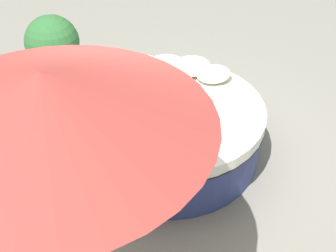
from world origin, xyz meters
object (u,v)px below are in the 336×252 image
object	(u,v)px
throw_pillow_3	(139,65)
round_bed	(168,130)
throw_pillow_0	(214,74)
throw_pillow_4	(119,76)
throw_pillow_2	(165,64)
patio_umbrella	(45,103)
throw_pillow_1	(191,66)
planter	(54,51)

from	to	relation	value
throw_pillow_3	round_bed	bearing A→B (deg)	101.91
throw_pillow_0	throw_pillow_4	size ratio (longest dim) A/B	0.88
throw_pillow_2	patio_umbrella	bearing A→B (deg)	62.56
throw_pillow_2	patio_umbrella	distance (m)	3.13
throw_pillow_1	throw_pillow_2	size ratio (longest dim) A/B	1.04
round_bed	throw_pillow_2	distance (m)	0.88
throw_pillow_2	planter	xyz separation A→B (m)	(1.31, -0.97, -0.13)
throw_pillow_2	throw_pillow_3	bearing A→B (deg)	-6.72
throw_pillow_1	throw_pillow_2	xyz separation A→B (m)	(0.29, -0.13, -0.01)
throw_pillow_3	throw_pillow_4	xyz separation A→B (m)	(0.27, 0.18, -0.00)
throw_pillow_1	patio_umbrella	distance (m)	3.16
round_bed	throw_pillow_0	size ratio (longest dim) A/B	5.14
throw_pillow_3	throw_pillow_0	bearing A→B (deg)	154.45
planter	throw_pillow_3	bearing A→B (deg)	136.84
throw_pillow_4	planter	world-z (taller)	planter
round_bed	throw_pillow_0	xyz separation A→B (m)	(-0.66, -0.39, 0.42)
throw_pillow_0	throw_pillow_4	distance (m)	1.12
throw_pillow_2	throw_pillow_1	bearing A→B (deg)	155.68
throw_pillow_0	throw_pillow_1	bearing A→B (deg)	-46.38
throw_pillow_0	throw_pillow_3	size ratio (longest dim) A/B	0.76
throw_pillow_1	throw_pillow_3	size ratio (longest dim) A/B	0.91
throw_pillow_2	planter	world-z (taller)	planter
patio_umbrella	planter	world-z (taller)	patio_umbrella
patio_umbrella	throw_pillow_0	bearing A→B (deg)	-129.92
throw_pillow_2	planter	bearing A→B (deg)	-36.38
throw_pillow_1	patio_umbrella	xyz separation A→B (m)	(1.59, 2.39, 1.31)
throw_pillow_1	throw_pillow_2	world-z (taller)	throw_pillow_1
throw_pillow_4	planter	bearing A→B (deg)	-56.93
throw_pillow_2	throw_pillow_4	world-z (taller)	throw_pillow_4
throw_pillow_0	patio_umbrella	xyz separation A→B (m)	(1.81, 2.16, 1.33)
throw_pillow_4	round_bed	bearing A→B (deg)	125.59
throw_pillow_2	throw_pillow_3	size ratio (longest dim) A/B	0.88
throw_pillow_0	throw_pillow_3	xyz separation A→B (m)	(0.82, -0.39, 0.02)
planter	throw_pillow_1	bearing A→B (deg)	145.56
throw_pillow_1	patio_umbrella	size ratio (longest dim) A/B	0.22
round_bed	patio_umbrella	size ratio (longest dim) A/B	0.95
round_bed	throw_pillow_2	size ratio (longest dim) A/B	4.45
round_bed	throw_pillow_1	distance (m)	0.88
throw_pillow_1	throw_pillow_2	distance (m)	0.31
patio_umbrella	planter	xyz separation A→B (m)	(0.01, -3.49, -1.45)
throw_pillow_0	throw_pillow_1	world-z (taller)	throw_pillow_1
throw_pillow_3	patio_umbrella	size ratio (longest dim) A/B	0.24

